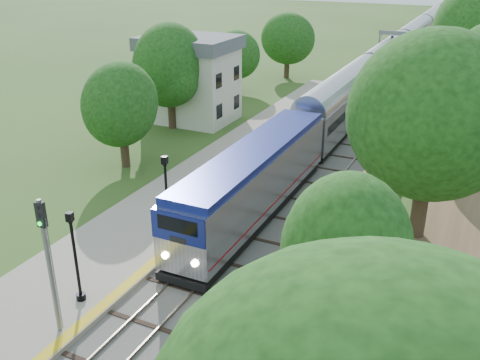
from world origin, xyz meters
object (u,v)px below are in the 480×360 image
at_px(station_building, 190,78).
at_px(lamppost_far, 167,201).
at_px(signal_platform, 47,253).
at_px(signal_farside, 381,146).
at_px(signal_gantry, 413,44).
at_px(train, 413,43).
at_px(lamppost_mid, 76,262).

xyz_separation_m(station_building, lamppost_far, (10.77, -21.02, -1.59)).
bearing_deg(signal_platform, signal_farside, 65.75).
bearing_deg(signal_gantry, train, 97.81).
xyz_separation_m(signal_gantry, lamppost_mid, (-6.02, -53.05, -2.42)).
distance_m(station_building, lamppost_far, 23.68).
distance_m(train, lamppost_far, 64.11).
height_order(train, lamppost_far, lamppost_far).
height_order(station_building, signal_gantry, station_building).
distance_m(train, signal_farside, 53.35).
distance_m(train, lamppost_mid, 71.16).
relative_size(station_building, signal_platform, 1.39).
xyz_separation_m(train, lamppost_mid, (-3.55, -71.07, 0.18)).
xyz_separation_m(train, signal_farside, (6.20, -52.97, 1.41)).
xyz_separation_m(lamppost_mid, lamppost_far, (0.32, 7.04, 0.10)).
bearing_deg(lamppost_mid, lamppost_far, 87.38).
bearing_deg(station_building, signal_farside, -26.26).
height_order(station_building, lamppost_far, station_building).
bearing_deg(signal_gantry, lamppost_mid, -96.48).
relative_size(signal_gantry, signal_platform, 1.36).
bearing_deg(train, lamppost_far, -92.89).
relative_size(station_building, signal_farside, 1.50).
relative_size(train, signal_platform, 22.34).
relative_size(station_building, train, 0.06).
xyz_separation_m(station_building, lamppost_mid, (10.45, -28.06, -1.69)).
xyz_separation_m(lamppost_far, signal_farside, (9.43, 11.06, 1.13)).
distance_m(lamppost_mid, signal_platform, 2.83).
bearing_deg(signal_platform, lamppost_far, 92.06).
bearing_deg(lamppost_mid, train, 87.14).
height_order(station_building, train, station_building).
bearing_deg(signal_platform, station_building, 110.20).
height_order(station_building, signal_platform, station_building).
xyz_separation_m(train, signal_platform, (-2.90, -73.17, 1.96)).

